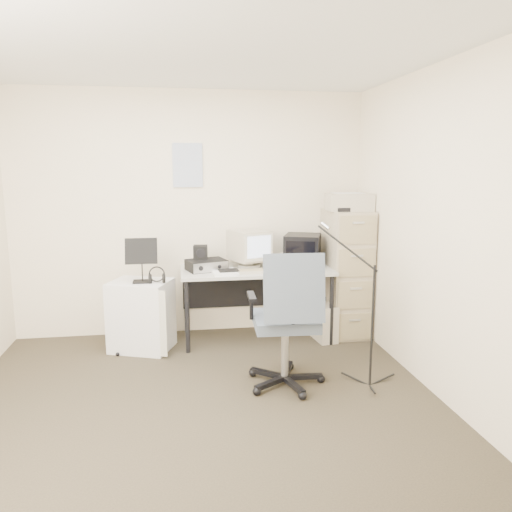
{
  "coord_description": "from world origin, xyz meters",
  "views": [
    {
      "loc": [
        -0.13,
        -3.39,
        1.75
      ],
      "look_at": [
        0.55,
        0.95,
        0.95
      ],
      "focal_mm": 35.0,
      "sensor_mm": 36.0,
      "label": 1
    }
  ],
  "objects": [
    {
      "name": "mouse",
      "position": [
        0.93,
        1.25,
        0.75
      ],
      "size": [
        0.09,
        0.12,
        0.03
      ],
      "primitive_type": "cube",
      "rotation": [
        0.0,
        0.0,
        -0.3
      ],
      "color": "black",
      "rests_on": "desk"
    },
    {
      "name": "keyboard",
      "position": [
        0.64,
        1.26,
        0.74
      ],
      "size": [
        0.45,
        0.17,
        0.03
      ],
      "primitive_type": "cube",
      "rotation": [
        0.0,
        0.0,
        -0.02
      ],
      "color": "tan",
      "rests_on": "desk"
    },
    {
      "name": "desk_speaker",
      "position": [
        0.94,
        1.51,
        0.8
      ],
      "size": [
        0.09,
        0.09,
        0.15
      ],
      "primitive_type": "cube",
      "rotation": [
        0.0,
        0.0,
        0.19
      ],
      "color": "beige",
      "rests_on": "desk"
    },
    {
      "name": "filing_cabinet",
      "position": [
        1.58,
        1.48,
        0.65
      ],
      "size": [
        0.4,
        0.6,
        1.3
      ],
      "primitive_type": "cube",
      "color": "tan",
      "rests_on": "floor"
    },
    {
      "name": "crt_tv",
      "position": [
        1.13,
        1.54,
        0.89
      ],
      "size": [
        0.46,
        0.47,
        0.32
      ],
      "primitive_type": "cube",
      "rotation": [
        0.0,
        0.0,
        -0.36
      ],
      "color": "black",
      "rests_on": "desk"
    },
    {
      "name": "mic_stand",
      "position": [
        1.37,
        0.21,
        0.65
      ],
      "size": [
        0.03,
        0.03,
        1.29
      ],
      "primitive_type": "cylinder",
      "rotation": [
        0.0,
        0.0,
        2.3
      ],
      "color": "black",
      "rests_on": "floor"
    },
    {
      "name": "wall_calendar",
      "position": [
        -0.02,
        1.79,
        1.75
      ],
      "size": [
        0.3,
        0.02,
        0.44
      ],
      "primitive_type": "cube",
      "color": "white",
      "rests_on": "wall_back"
    },
    {
      "name": "floor",
      "position": [
        0.0,
        0.0,
        -0.01
      ],
      "size": [
        3.6,
        3.6,
        0.01
      ],
      "primitive_type": "cube",
      "color": "#2F2A1E",
      "rests_on": "ground"
    },
    {
      "name": "desk",
      "position": [
        0.63,
        1.45,
        0.36
      ],
      "size": [
        1.5,
        0.7,
        0.73
      ],
      "primitive_type": "cube",
      "color": "#AFAD9D",
      "rests_on": "floor"
    },
    {
      "name": "wall_front",
      "position": [
        0.0,
        -1.8,
        1.25
      ],
      "size": [
        3.6,
        0.02,
        2.5
      ],
      "primitive_type": "cube",
      "color": "#FDEBC7",
      "rests_on": "ground"
    },
    {
      "name": "wall_right",
      "position": [
        1.8,
        0.0,
        1.25
      ],
      "size": [
        0.02,
        3.6,
        2.5
      ],
      "primitive_type": "cube",
      "color": "#FDEBC7",
      "rests_on": "ground"
    },
    {
      "name": "radio_receiver",
      "position": [
        0.13,
        1.45,
        0.78
      ],
      "size": [
        0.43,
        0.36,
        0.1
      ],
      "primitive_type": "cube",
      "rotation": [
        0.0,
        0.0,
        0.3
      ],
      "color": "black",
      "rests_on": "desk"
    },
    {
      "name": "ceiling",
      "position": [
        0.0,
        0.0,
        2.5
      ],
      "size": [
        3.6,
        3.6,
        0.01
      ],
      "primitive_type": "cube",
      "color": "white",
      "rests_on": "ground"
    },
    {
      "name": "radio_speaker",
      "position": [
        0.08,
        1.51,
        0.9
      ],
      "size": [
        0.15,
        0.14,
        0.13
      ],
      "primitive_type": "cube",
      "rotation": [
        0.0,
        0.0,
        -0.12
      ],
      "color": "black",
      "rests_on": "radio_receiver"
    },
    {
      "name": "printer",
      "position": [
        1.58,
        1.44,
        1.39
      ],
      "size": [
        0.46,
        0.34,
        0.17
      ],
      "primitive_type": "cube",
      "rotation": [
        0.0,
        0.0,
        -0.08
      ],
      "color": "tan",
      "rests_on": "filing_cabinet"
    },
    {
      "name": "pc_tower",
      "position": [
        1.3,
        1.33,
        0.19
      ],
      "size": [
        0.23,
        0.42,
        0.37
      ],
      "primitive_type": "cube",
      "rotation": [
        0.0,
        0.0,
        0.13
      ],
      "color": "tan",
      "rests_on": "floor"
    },
    {
      "name": "headphones",
      "position": [
        -0.34,
        1.22,
        0.72
      ],
      "size": [
        0.22,
        0.22,
        0.03
      ],
      "primitive_type": "torus",
      "rotation": [
        0.0,
        0.0,
        -0.4
      ],
      "color": "black",
      "rests_on": "side_cart"
    },
    {
      "name": "wall_back",
      "position": [
        0.0,
        1.8,
        1.25
      ],
      "size": [
        3.6,
        0.02,
        2.5
      ],
      "primitive_type": "cube",
      "color": "#FDEBC7",
      "rests_on": "ground"
    },
    {
      "name": "side_cart",
      "position": [
        -0.5,
        1.32,
        0.34
      ],
      "size": [
        0.66,
        0.59,
        0.67
      ],
      "primitive_type": "cube",
      "rotation": [
        0.0,
        0.0,
        -0.36
      ],
      "color": "white",
      "rests_on": "floor"
    },
    {
      "name": "papers",
      "position": [
        0.3,
        1.29,
        0.74
      ],
      "size": [
        0.25,
        0.33,
        0.02
      ],
      "primitive_type": "cube",
      "rotation": [
        0.0,
        0.0,
        0.08
      ],
      "color": "white",
      "rests_on": "desk"
    },
    {
      "name": "music_stand",
      "position": [
        -0.47,
        1.27,
        0.88
      ],
      "size": [
        0.31,
        0.19,
        0.43
      ],
      "primitive_type": "cube",
      "rotation": [
        0.0,
        0.0,
        -0.11
      ],
      "color": "black",
      "rests_on": "side_cart"
    },
    {
      "name": "office_chair",
      "position": [
        0.69,
        0.32,
        0.56
      ],
      "size": [
        0.68,
        0.68,
        1.12
      ],
      "primitive_type": "cube",
      "rotation": [
        0.0,
        0.0,
        -0.06
      ],
      "color": "#414B5A",
      "rests_on": "floor"
    },
    {
      "name": "crt_monitor",
      "position": [
        0.57,
        1.55,
        0.92
      ],
      "size": [
        0.45,
        0.46,
        0.37
      ],
      "primitive_type": "cube",
      "rotation": [
        0.0,
        0.0,
        0.4
      ],
      "color": "tan",
      "rests_on": "desk"
    }
  ]
}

